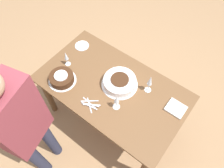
% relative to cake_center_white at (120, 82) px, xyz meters
% --- Properties ---
extents(ground_plane, '(12.00, 12.00, 0.00)m').
position_rel_cake_center_white_xyz_m(ground_plane, '(-0.04, -0.07, -0.80)').
color(ground_plane, '#A87F56').
extents(dining_table, '(1.50, 0.87, 0.76)m').
position_rel_cake_center_white_xyz_m(dining_table, '(-0.04, -0.07, -0.16)').
color(dining_table, brown).
rests_on(dining_table, ground_plane).
extents(cake_center_white, '(0.37, 0.37, 0.10)m').
position_rel_cake_center_white_xyz_m(cake_center_white, '(0.00, 0.00, 0.00)').
color(cake_center_white, white).
rests_on(cake_center_white, dining_table).
extents(cake_front_chocolate, '(0.28, 0.28, 0.09)m').
position_rel_cake_center_white_xyz_m(cake_front_chocolate, '(-0.49, -0.32, -0.00)').
color(cake_front_chocolate, white).
rests_on(cake_front_chocolate, dining_table).
extents(wine_glass_near, '(0.07, 0.07, 0.23)m').
position_rel_cake_center_white_xyz_m(wine_glass_near, '(0.26, 0.12, 0.11)').
color(wine_glass_near, silver).
rests_on(wine_glass_near, dining_table).
extents(wine_glass_far, '(0.07, 0.07, 0.19)m').
position_rel_cake_center_white_xyz_m(wine_glass_far, '(0.12, -0.22, 0.09)').
color(wine_glass_far, silver).
rests_on(wine_glass_far, dining_table).
extents(wine_glass_extra, '(0.06, 0.06, 0.19)m').
position_rel_cake_center_white_xyz_m(wine_glass_extra, '(-0.59, -0.13, 0.08)').
color(wine_glass_extra, silver).
rests_on(wine_glass_extra, dining_table).
extents(dessert_plate_left, '(0.16, 0.16, 0.01)m').
position_rel_cake_center_white_xyz_m(dessert_plate_left, '(-0.65, 0.16, -0.04)').
color(dessert_plate_left, silver).
rests_on(dessert_plate_left, dining_table).
extents(fork_pile, '(0.20, 0.15, 0.02)m').
position_rel_cake_center_white_xyz_m(fork_pile, '(-0.09, -0.35, -0.04)').
color(fork_pile, silver).
rests_on(fork_pile, dining_table).
extents(napkin_stack, '(0.17, 0.15, 0.02)m').
position_rel_cake_center_white_xyz_m(napkin_stack, '(0.58, 0.10, -0.03)').
color(napkin_stack, silver).
rests_on(napkin_stack, dining_table).
extents(person_cutting, '(0.31, 0.44, 1.69)m').
position_rel_cake_center_white_xyz_m(person_cutting, '(-0.28, -0.90, 0.22)').
color(person_cutting, '#2D334C').
rests_on(person_cutting, ground_plane).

